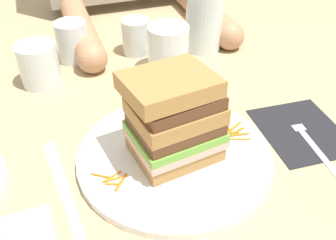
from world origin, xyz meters
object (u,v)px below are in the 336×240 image
knife (63,188)px  empty_tumbler_0 (72,41)px  empty_tumbler_2 (39,64)px  empty_tumbler_1 (136,37)px  sandwich (175,118)px  napkin_pink (18,235)px  napkin_dark (301,130)px  main_plate (174,156)px  juice_glass (168,52)px  fork (309,138)px

knife → empty_tumbler_0: 0.38m
empty_tumbler_2 → empty_tumbler_1: bearing=16.6°
sandwich → empty_tumbler_0: bearing=104.9°
sandwich → napkin_pink: 0.25m
napkin_dark → napkin_pink: bearing=-172.5°
sandwich → empty_tumbler_1: size_ratio=1.80×
napkin_dark → napkin_pink: size_ratio=1.78×
sandwich → empty_tumbler_2: sandwich is taller
sandwich → empty_tumbler_1: (0.04, 0.35, -0.04)m
empty_tumbler_0 → napkin_pink: bearing=-107.2°
knife → napkin_pink: (-0.06, -0.06, -0.00)m
main_plate → juice_glass: juice_glass is taller
empty_tumbler_1 → napkin_pink: size_ratio=0.90×
knife → juice_glass: size_ratio=2.09×
juice_glass → napkin_pink: size_ratio=1.13×
napkin_dark → empty_tumbler_0: empty_tumbler_0 is taller
fork → knife: fork is taller
empty_tumbler_1 → main_plate: bearing=-96.0°
sandwich → fork: 0.23m
napkin_pink → juice_glass: bearing=46.1°
empty_tumbler_0 → empty_tumbler_1: empty_tumbler_0 is taller
napkin_dark → empty_tumbler_1: empty_tumbler_1 is taller
empty_tumbler_0 → empty_tumbler_1: bearing=-5.6°
napkin_dark → napkin_pink: same height
sandwich → empty_tumbler_1: bearing=83.9°
main_plate → empty_tumbler_2: size_ratio=3.55×
knife → sandwich: bearing=2.4°
fork → napkin_dark: bearing=84.5°
sandwich → knife: 0.18m
napkin_pink → empty_tumbler_1: bearing=57.3°
fork → empty_tumbler_2: 0.50m
sandwich → empty_tumbler_0: 0.38m
knife → empty_tumbler_2: size_ratio=2.44×
napkin_dark → fork: (-0.00, -0.02, 0.00)m
empty_tumbler_0 → knife: bearing=-100.7°
knife → empty_tumbler_2: (-0.00, 0.29, 0.04)m
sandwich → empty_tumbler_1: sandwich is taller
main_plate → empty_tumbler_1: size_ratio=3.83×
fork → empty_tumbler_1: bearing=115.8°
napkin_pink → sandwich: bearing=16.1°
napkin_dark → knife: same height
sandwich → empty_tumbler_0: size_ratio=1.63×
main_plate → fork: 0.22m
juice_glass → empty_tumbler_0: 0.21m
napkin_dark → empty_tumbler_2: size_ratio=1.85×
fork → napkin_pink: fork is taller
sandwich → empty_tumbler_2: 0.33m
knife → napkin_pink: 0.09m
main_plate → knife: (-0.17, -0.01, -0.00)m
empty_tumbler_1 → sandwich: bearing=-96.1°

